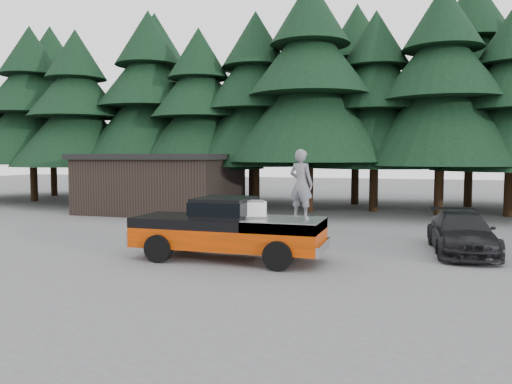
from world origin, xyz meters
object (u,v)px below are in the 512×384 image
(pickup_truck, at_px, (228,238))
(parked_car, at_px, (462,233))
(air_compressor, at_px, (255,210))
(utility_building, at_px, (162,183))
(man_on_bed, at_px, (301,184))

(pickup_truck, bearing_deg, parked_car, 25.33)
(air_compressor, distance_m, utility_building, 14.51)
(parked_car, bearing_deg, utility_building, 148.42)
(air_compressor, xyz_separation_m, parked_car, (6.06, 3.27, -0.89))
(parked_car, bearing_deg, man_on_bed, -150.37)
(utility_building, bearing_deg, pickup_truck, -53.80)
(pickup_truck, height_order, utility_building, utility_building)
(parked_car, distance_m, utility_building, 17.21)
(man_on_bed, bearing_deg, pickup_truck, 22.77)
(pickup_truck, height_order, parked_car, parked_car)
(parked_car, height_order, utility_building, utility_building)
(man_on_bed, distance_m, parked_car, 5.88)
(man_on_bed, distance_m, utility_building, 15.30)
(air_compressor, height_order, parked_car, air_compressor)
(pickup_truck, bearing_deg, utility_building, 126.20)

